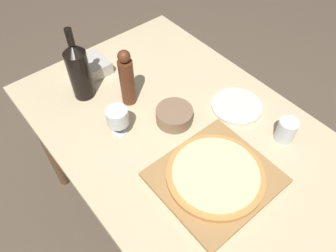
# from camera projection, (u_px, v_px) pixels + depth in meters

# --- Properties ---
(ground_plane) EXTENTS (12.00, 12.00, 0.00)m
(ground_plane) POSITION_uv_depth(u_px,v_px,m) (184.00, 222.00, 1.83)
(ground_plane) COLOR brown
(dining_table) EXTENTS (0.89, 1.45, 0.78)m
(dining_table) POSITION_uv_depth(u_px,v_px,m) (190.00, 153.00, 1.31)
(dining_table) COLOR #CCB78E
(dining_table) RESTS_ON ground_plane
(cutting_board) EXTENTS (0.38, 0.35, 0.02)m
(cutting_board) POSITION_uv_depth(u_px,v_px,m) (215.00, 178.00, 1.11)
(cutting_board) COLOR #A87A47
(cutting_board) RESTS_ON dining_table
(pizza) EXTENTS (0.33, 0.33, 0.02)m
(pizza) POSITION_uv_depth(u_px,v_px,m) (215.00, 174.00, 1.10)
(pizza) COLOR #C68947
(pizza) RESTS_ON cutting_board
(wine_bottle) EXTENTS (0.09, 0.09, 0.32)m
(wine_bottle) POSITION_uv_depth(u_px,v_px,m) (79.00, 70.00, 1.29)
(wine_bottle) COLOR black
(wine_bottle) RESTS_ON dining_table
(pepper_mill) EXTENTS (0.06, 0.06, 0.25)m
(pepper_mill) POSITION_uv_depth(u_px,v_px,m) (127.00, 79.00, 1.27)
(pepper_mill) COLOR #5B2D19
(pepper_mill) RESTS_ON dining_table
(wine_glass) EXTENTS (0.08, 0.08, 0.12)m
(wine_glass) POSITION_uv_depth(u_px,v_px,m) (117.00, 117.00, 1.19)
(wine_glass) COLOR silver
(wine_glass) RESTS_ON dining_table
(small_bowl) EXTENTS (0.14, 0.14, 0.06)m
(small_bowl) POSITION_uv_depth(u_px,v_px,m) (174.00, 115.00, 1.27)
(small_bowl) COLOR #84664C
(small_bowl) RESTS_ON dining_table
(drinking_tumbler) EXTENTS (0.07, 0.07, 0.09)m
(drinking_tumbler) POSITION_uv_depth(u_px,v_px,m) (286.00, 130.00, 1.20)
(drinking_tumbler) COLOR silver
(drinking_tumbler) RESTS_ON dining_table
(dinner_plate) EXTENTS (0.21, 0.21, 0.01)m
(dinner_plate) POSITION_uv_depth(u_px,v_px,m) (238.00, 107.00, 1.33)
(dinner_plate) COLOR silver
(dinner_plate) RESTS_ON dining_table
(food_container) EXTENTS (0.14, 0.14, 0.06)m
(food_container) POSITION_uv_depth(u_px,v_px,m) (91.00, 67.00, 1.46)
(food_container) COLOR #BCB7AD
(food_container) RESTS_ON dining_table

